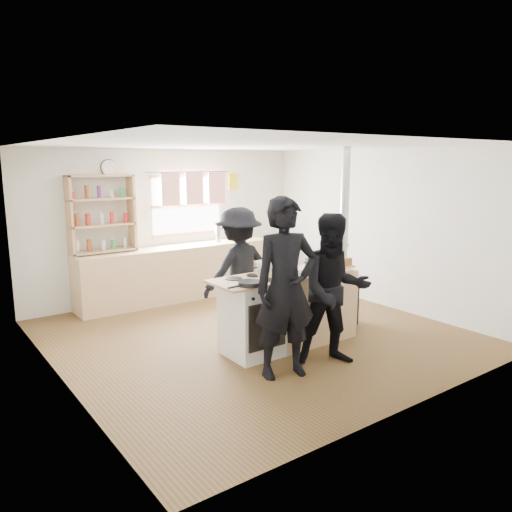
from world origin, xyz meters
The scene contains 14 objects.
ground centered at (0.00, 0.00, -0.01)m, with size 5.00×5.00×0.01m, color brown.
back_counter centered at (0.00, 2.22, 0.45)m, with size 3.40×0.55×0.90m, color #D8B282.
shelving_unit centered at (-1.20, 2.34, 1.51)m, with size 1.00×0.28×1.20m.
thermos centered at (0.80, 2.22, 1.04)m, with size 0.10×0.10×0.29m, color silver.
cooking_island centered at (0.14, -0.55, 0.47)m, with size 1.97×0.64×0.93m.
skillet_greens centered at (-0.63, -0.77, 0.96)m, with size 0.30×0.30×0.05m.
roast_tray centered at (0.19, -0.62, 0.97)m, with size 0.36×0.28×0.07m.
stockpot_stove centered at (-0.20, -0.47, 1.02)m, with size 0.24×0.24×0.20m.
stockpot_counter centered at (0.51, -0.58, 1.02)m, with size 0.26×0.26×0.19m.
bread_board centered at (0.93, -0.68, 0.98)m, with size 0.29×0.22×0.12m.
flue_heater centered at (1.27, -0.34, 0.64)m, with size 0.35×0.35×2.50m.
person_near_left centered at (-0.49, -1.22, 0.97)m, with size 0.71×0.47×1.94m, color black.
person_near_right centered at (0.17, -1.29, 0.87)m, with size 0.84×0.66×1.73m, color black.
person_far centered at (-0.05, 0.32, 0.85)m, with size 1.09×0.63×1.69m, color black.
Camera 1 is at (-3.75, -5.19, 2.30)m, focal length 35.00 mm.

